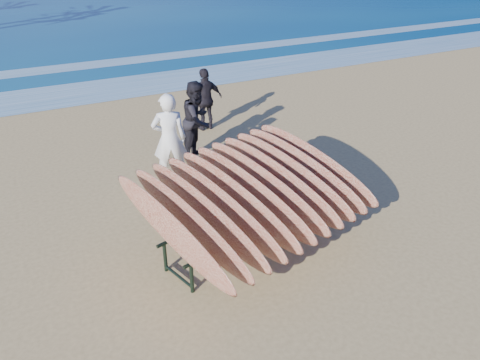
{
  "coord_description": "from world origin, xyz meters",
  "views": [
    {
      "loc": [
        -3.13,
        -5.22,
        4.55
      ],
      "look_at": [
        0.0,
        0.8,
        0.95
      ],
      "focal_mm": 35.0,
      "sensor_mm": 36.0,
      "label": 1
    }
  ],
  "objects_px": {
    "person_dark_a": "(197,120)",
    "person_dark_b": "(206,100)",
    "surfboard_rack": "(252,193)",
    "person_white": "(169,139)"
  },
  "relations": [
    {
      "from": "person_dark_a",
      "to": "person_dark_b",
      "type": "xyz_separation_m",
      "value": [
        0.85,
        1.47,
        -0.08
      ]
    },
    {
      "from": "surfboard_rack",
      "to": "person_white",
      "type": "xyz_separation_m",
      "value": [
        -0.41,
        2.65,
        0.01
      ]
    },
    {
      "from": "surfboard_rack",
      "to": "person_white",
      "type": "distance_m",
      "value": 2.68
    },
    {
      "from": "surfboard_rack",
      "to": "person_white",
      "type": "relative_size",
      "value": 2.04
    },
    {
      "from": "surfboard_rack",
      "to": "person_dark_b",
      "type": "relative_size",
      "value": 2.39
    },
    {
      "from": "person_white",
      "to": "person_dark_b",
      "type": "xyz_separation_m",
      "value": [
        1.8,
        2.31,
        -0.14
      ]
    },
    {
      "from": "surfboard_rack",
      "to": "person_white",
      "type": "bearing_deg",
      "value": 83.52
    },
    {
      "from": "person_white",
      "to": "person_dark_b",
      "type": "height_order",
      "value": "person_white"
    },
    {
      "from": "person_white",
      "to": "person_dark_b",
      "type": "distance_m",
      "value": 2.93
    },
    {
      "from": "surfboard_rack",
      "to": "person_dark_b",
      "type": "xyz_separation_m",
      "value": [
        1.39,
        4.96,
        -0.13
      ]
    }
  ]
}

